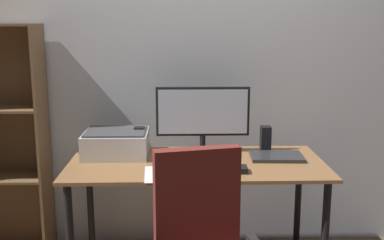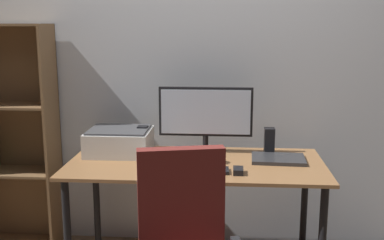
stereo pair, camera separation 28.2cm
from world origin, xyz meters
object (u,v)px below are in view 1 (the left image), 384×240
Objects in this scene: coffee_mug at (212,155)px; printer at (116,143)px; speaker_left at (139,140)px; speaker_right at (266,139)px; desk at (197,175)px; monitor at (203,115)px; laptop at (276,156)px; keyboard at (207,170)px; mouse at (242,169)px.

printer is (-0.60, 0.17, 0.04)m from coffee_mug.
speaker_right is (0.82, 0.00, 0.00)m from speaker_left.
speaker_left is 0.82m from speaker_right.
speaker_right is at bearing 24.89° from desk.
printer is (-0.55, -0.06, -0.17)m from monitor.
printer reaches higher than coffee_mug.
printer is (-0.96, -0.05, -0.00)m from speaker_right.
laptop is at bearing 11.22° from coffee_mug.
keyboard is at bearing -147.27° from laptop.
coffee_mug reaches higher than keyboard.
keyboard is 0.20m from mouse.
laptop is (0.45, 0.26, 0.00)m from keyboard.
laptop is (0.45, -0.15, -0.24)m from monitor.
speaker_left reaches higher than desk.
monitor reaches higher than keyboard.
keyboard is at bearing -74.10° from desk.
keyboard is 2.89× the size of coffee_mug.
monitor is at bearing 164.30° from laptop.
coffee_mug is at bearing -165.93° from laptop.
desk is 9.07× the size of speaker_left.
monitor is 0.58m from printer.
keyboard is 0.72× the size of printer.
keyboard is 1.71× the size of speaker_left.
coffee_mug is 0.31× the size of laptop.
speaker_right is at bearing 42.68° from keyboard.
keyboard is at bearing -135.15° from speaker_right.
desk is 0.45m from speaker_left.
coffee_mug is 0.43m from speaker_right.
monitor is 2.06× the size of keyboard.
printer reaches higher than mouse.
monitor reaches higher than desk.
laptop is at bearing -73.01° from speaker_right.
desk is 0.40m from monitor.
coffee_mug is at bearing -7.83° from desk.
speaker_left is at bearing 173.36° from laptop.
desk is 4.82× the size of laptop.
mouse is 0.84m from printer.
speaker_left is (-0.45, 0.22, 0.04)m from coffee_mug.
coffee_mug is 0.62m from printer.
keyboard is at bearing -89.17° from monitor.
desk is 0.51m from laptop.
keyboard is 0.91× the size of laptop.
laptop is at bearing 7.71° from desk.
mouse is 0.96× the size of coffee_mug.
monitor reaches higher than mouse.
speaker_left reaches higher than printer.
laptop is at bearing -9.49° from speaker_left.
printer is (-0.56, 0.35, 0.07)m from keyboard.
printer is at bearing 162.22° from desk.
desk is at bearing -30.41° from speaker_left.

